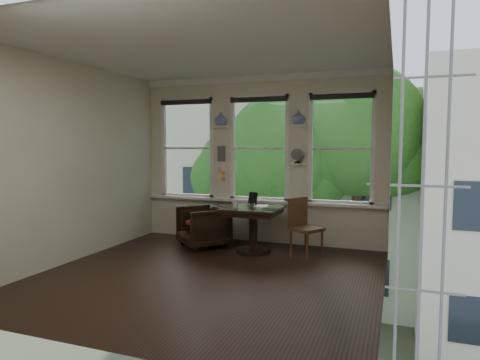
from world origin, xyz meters
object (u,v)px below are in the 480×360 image
at_px(laptop, 271,209).
at_px(armchair_left, 203,227).
at_px(side_chair_right, 307,228).
at_px(table, 253,230).
at_px(mug, 235,205).

bearing_deg(laptop, armchair_left, 177.05).
xyz_separation_m(side_chair_right, laptop, (-0.54, -0.17, 0.30)).
relative_size(table, mug, 9.34).
bearing_deg(table, side_chair_right, -0.60).
bearing_deg(mug, laptop, 4.44).
xyz_separation_m(armchair_left, side_chair_right, (1.82, -0.07, 0.11)).
relative_size(side_chair_right, laptop, 3.14).
height_order(table, laptop, laptop).
bearing_deg(side_chair_right, table, 119.78).
bearing_deg(side_chair_right, mug, 131.08).
height_order(armchair_left, mug, mug).
height_order(armchair_left, side_chair_right, side_chair_right).
bearing_deg(armchair_left, laptop, 31.71).
relative_size(table, armchair_left, 1.17).
height_order(table, armchair_left, table).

